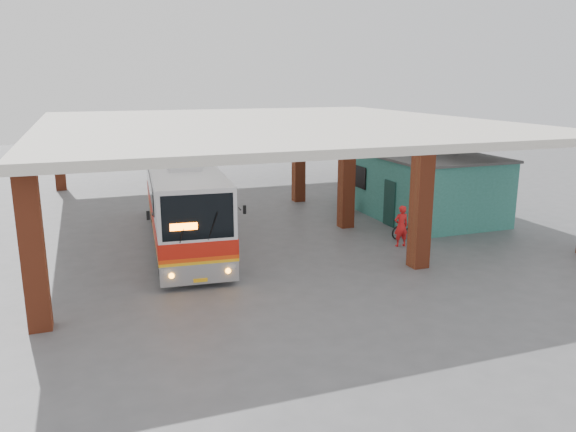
# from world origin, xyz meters

# --- Properties ---
(ground) EXTENTS (90.00, 90.00, 0.00)m
(ground) POSITION_xyz_m (0.00, 0.00, 0.00)
(ground) COLOR #515154
(ground) RESTS_ON ground
(brick_columns) EXTENTS (20.10, 21.60, 4.35)m
(brick_columns) POSITION_xyz_m (1.43, 5.00, 2.17)
(brick_columns) COLOR #943B20
(brick_columns) RESTS_ON ground
(canopy_roof) EXTENTS (21.00, 23.00, 0.30)m
(canopy_roof) POSITION_xyz_m (0.50, 6.50, 4.50)
(canopy_roof) COLOR beige
(canopy_roof) RESTS_ON brick_columns
(shop_building) EXTENTS (5.20, 8.20, 3.11)m
(shop_building) POSITION_xyz_m (7.49, 4.00, 1.56)
(shop_building) COLOR #2E7362
(shop_building) RESTS_ON ground
(coach_bus) EXTENTS (3.52, 12.24, 3.52)m
(coach_bus) POSITION_xyz_m (-4.36, 3.30, 1.75)
(coach_bus) COLOR silver
(coach_bus) RESTS_ON ground
(motorcycle) EXTENTS (1.86, 0.96, 0.93)m
(motorcycle) POSITION_xyz_m (4.70, 0.45, 0.47)
(motorcycle) COLOR black
(motorcycle) RESTS_ON ground
(pedestrian) EXTENTS (0.63, 0.42, 1.69)m
(pedestrian) POSITION_xyz_m (3.75, -0.57, 0.85)
(pedestrian) COLOR red
(pedestrian) RESTS_ON ground
(red_chair) EXTENTS (0.43, 0.43, 0.78)m
(red_chair) POSITION_xyz_m (4.42, 5.34, 0.36)
(red_chair) COLOR red
(red_chair) RESTS_ON ground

